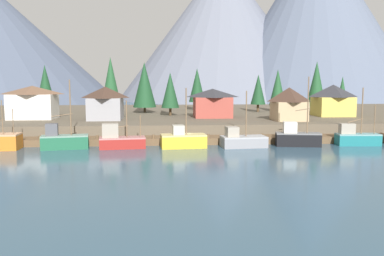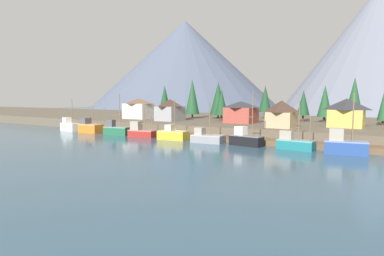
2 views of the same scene
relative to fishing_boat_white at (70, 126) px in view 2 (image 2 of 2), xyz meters
The scene contains 28 objects.
ground_plane 39.84m from the fishing_boat_white, 33.05° to the left, with size 400.00×400.00×1.00m, color #335166.
dock 33.57m from the fishing_boat_white, ahead, with size 80.00×4.00×1.60m.
shoreline_bank 47.42m from the fishing_boat_white, 45.29° to the left, with size 400.00×56.00×2.50m, color brown.
mountain_west_peak 151.60m from the fishing_boat_white, 111.88° to the left, with size 131.09×131.09×60.71m, color #4C566B.
mountain_central_peak 166.77m from the fishing_boat_white, 67.89° to the left, with size 104.78×104.78×69.70m, color slate.
fishing_boat_white is the anchor object (origin of this frame).
fishing_boat_orange 8.00m from the fishing_boat_white, ahead, with size 6.09×3.14×6.72m.
fishing_boat_green 17.09m from the fishing_boat_white, ahead, with size 6.54×3.27×9.49m.
fishing_boat_red 24.77m from the fishing_boat_white, ahead, with size 6.50×3.25×6.63m.
fishing_boat_yellow 33.54m from the fishing_boat_white, ahead, with size 6.48×3.38×8.32m.
fishing_boat_grey 41.91m from the fishing_boat_white, ahead, with size 6.50×3.65×7.93m.
fishing_boat_black 49.92m from the fishing_boat_white, ahead, with size 6.53×3.16×9.90m.
fishing_boat_teal 58.84m from the fishing_boat_white, ahead, with size 6.25×2.78×8.36m.
fishing_boat_blue 66.73m from the fishing_boat_white, ahead, with size 6.56×3.56×9.55m.
house_red 44.87m from the fishing_boat_white, 26.09° to the left, with size 7.20×6.61×5.37m.
house_white 20.66m from the fishing_boat_white, 68.43° to the left, with size 8.24×6.23×5.95m.
house_yellow 67.40m from the fishing_boat_white, 18.06° to the left, with size 7.12×6.37×6.10m.
house_grey 26.77m from the fishing_boat_white, 38.48° to the left, with size 6.06×7.02×5.83m.
house_tan 54.19m from the fishing_boat_white, 13.36° to the left, with size 5.54×5.82×5.71m.
conifer_near_left 42.75m from the fishing_boat_white, 50.28° to the left, with size 4.99×4.99×10.81m.
conifer_near_right 76.94m from the fishing_boat_white, 23.71° to the left, with size 2.57×2.57×7.84m.
conifer_mid_left 55.99m from the fishing_boat_white, 45.49° to the left, with size 3.80×3.80×9.79m.
conifer_mid_right 71.40m from the fishing_boat_white, 25.32° to the left, with size 4.14×4.14×11.08m.
conifer_back_left 40.85m from the fishing_boat_white, 36.88° to the left, with size 3.52×3.52×8.47m.
conifer_back_right 35.36m from the fishing_boat_white, 80.82° to the left, with size 3.83×3.83×10.27m.
conifer_centre 66.85m from the fishing_boat_white, 31.32° to the left, with size 3.70×3.70×9.45m.
conifer_far_left 61.63m from the fishing_boat_white, 32.16° to the left, with size 3.26×3.26×8.25m.
conifer_far_right 35.75m from the fishing_boat_white, 54.58° to the left, with size 4.22×4.22×11.66m.
Camera 2 is at (41.19, -58.58, 8.97)m, focal length 31.40 mm.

